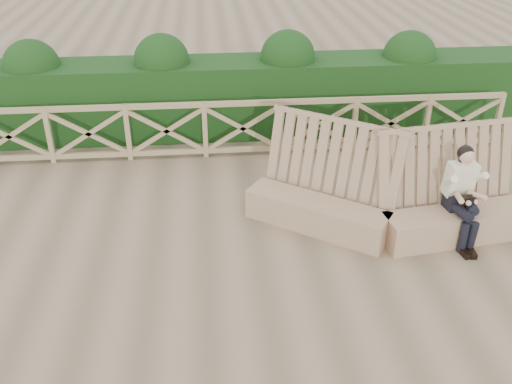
{
  "coord_description": "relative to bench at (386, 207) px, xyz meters",
  "views": [
    {
      "loc": [
        -0.65,
        -6.45,
        4.74
      ],
      "look_at": [
        -0.03,
        0.4,
        0.9
      ],
      "focal_mm": 40.0,
      "sensor_mm": 36.0,
      "label": 1
    }
  ],
  "objects": [
    {
      "name": "ground",
      "position": [
        -1.95,
        -0.64,
        -0.4
      ],
      "size": [
        60.0,
        60.0,
        0.0
      ],
      "primitive_type": "plane",
      "color": "brown",
      "rests_on": "ground"
    },
    {
      "name": "guardrail",
      "position": [
        -1.95,
        2.86,
        0.15
      ],
      "size": [
        10.1,
        0.09,
        1.1
      ],
      "color": "olive",
      "rests_on": "ground"
    },
    {
      "name": "bench",
      "position": [
        0.0,
        0.0,
        0.0
      ],
      "size": [
        4.15,
        1.92,
        1.6
      ],
      "rotation": [
        0.0,
        0.0,
        -0.27
      ],
      "color": "#816349",
      "rests_on": "ground"
    },
    {
      "name": "woman",
      "position": [
        0.99,
        -0.29,
        0.38
      ],
      "size": [
        0.44,
        0.89,
        1.45
      ],
      "rotation": [
        0.0,
        0.0,
        0.14
      ],
      "color": "black",
      "rests_on": "ground"
    },
    {
      "name": "hedge",
      "position": [
        -1.95,
        4.06,
        0.35
      ],
      "size": [
        12.0,
        1.2,
        1.5
      ],
      "primitive_type": "cube",
      "color": "black",
      "rests_on": "ground"
    }
  ]
}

